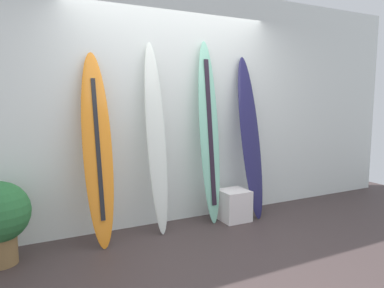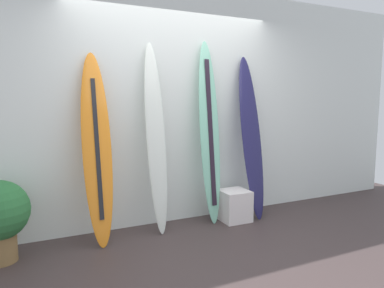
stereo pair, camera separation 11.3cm
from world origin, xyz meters
TOP-DOWN VIEW (x-y plane):
  - ground at (0.00, 0.00)m, footprint 8.00×8.00m
  - wall_back at (0.00, 1.30)m, footprint 7.20×0.20m
  - surfboard_sunset at (-0.97, 0.94)m, footprint 0.31×0.48m
  - surfboard_ivory at (-0.31, 0.98)m, footprint 0.23×0.39m
  - surfboard_seafoam at (0.37, 1.00)m, footprint 0.26×0.33m
  - surfboard_navy at (0.94, 0.95)m, footprint 0.28×0.47m
  - display_block_left at (0.65, 0.88)m, footprint 0.34×0.34m

SIDE VIEW (x-z plane):
  - ground at x=0.00m, z-range -0.04..0.00m
  - display_block_left at x=0.65m, z-range 0.00..0.38m
  - surfboard_sunset at x=-0.97m, z-range 0.00..1.97m
  - surfboard_navy at x=0.94m, z-range -0.01..2.01m
  - surfboard_ivory at x=-0.31m, z-range -0.02..2.09m
  - surfboard_seafoam at x=0.37m, z-range -0.02..2.16m
  - wall_back at x=0.00m, z-range 0.00..2.80m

